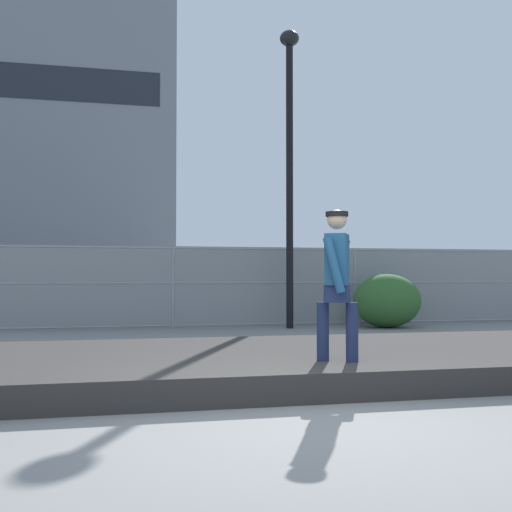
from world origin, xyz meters
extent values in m
plane|color=slate|center=(0.00, 0.00, 0.00)|extent=(120.00, 120.00, 0.00)
cube|color=#33302D|center=(0.00, 2.58, 0.14)|extent=(17.28, 3.72, 0.28)
cube|color=black|center=(0.87, 1.50, 0.06)|extent=(0.80, 0.55, 0.02)
cylinder|color=silver|center=(1.14, 1.46, 0.03)|extent=(0.06, 0.05, 0.05)
cylinder|color=silver|center=(1.05, 1.30, 0.03)|extent=(0.06, 0.05, 0.05)
cylinder|color=silver|center=(0.68, 1.70, 0.03)|extent=(0.06, 0.05, 0.05)
cylinder|color=silver|center=(0.59, 1.54, 0.03)|extent=(0.06, 0.05, 0.05)
cube|color=#99999E|center=(1.10, 1.38, 0.05)|extent=(0.11, 0.15, 0.01)
cube|color=#99999E|center=(0.64, 1.62, 0.05)|extent=(0.11, 0.15, 0.01)
cube|color=black|center=(1.06, 1.39, 0.12)|extent=(0.29, 0.22, 0.09)
cube|color=black|center=(0.67, 1.60, 0.12)|extent=(0.29, 0.22, 0.09)
cylinder|color=#1E284C|center=(1.00, 1.42, 0.53)|extent=(0.13, 0.13, 0.75)
cylinder|color=#1E284C|center=(0.73, 1.57, 0.53)|extent=(0.13, 0.13, 0.75)
cube|color=#1E284C|center=(0.87, 1.50, 1.00)|extent=(0.37, 0.41, 0.18)
cube|color=navy|center=(0.87, 1.50, 1.36)|extent=(0.37, 0.44, 0.54)
cylinder|color=navy|center=(0.98, 1.71, 1.30)|extent=(0.25, 0.19, 0.58)
cylinder|color=navy|center=(0.75, 1.28, 1.30)|extent=(0.25, 0.19, 0.58)
sphere|color=tan|center=(0.87, 1.50, 1.78)|extent=(0.21, 0.21, 0.21)
cylinder|color=black|center=(0.87, 1.50, 1.84)|extent=(0.24, 0.24, 0.05)
cylinder|color=gray|center=(0.00, 9.67, 0.93)|extent=(0.06, 0.06, 1.85)
cylinder|color=gray|center=(4.38, 9.67, 0.93)|extent=(0.06, 0.06, 1.85)
cylinder|color=gray|center=(0.00, 9.67, 1.81)|extent=(26.28, 0.04, 0.04)
cylinder|color=gray|center=(0.00, 9.67, 1.02)|extent=(26.28, 0.04, 0.04)
cylinder|color=gray|center=(0.00, 9.67, 0.06)|extent=(26.28, 0.04, 0.04)
cube|color=gray|center=(0.00, 9.67, 0.93)|extent=(26.28, 0.01, 1.85)
cylinder|color=black|center=(2.56, 9.05, 3.21)|extent=(0.16, 0.16, 6.42)
ellipsoid|color=black|center=(2.56, 9.05, 6.60)|extent=(0.44, 0.44, 0.36)
cube|color=navy|center=(-3.17, 13.15, 0.67)|extent=(4.56, 2.22, 0.70)
cube|color=#23282D|center=(-3.37, 13.17, 1.34)|extent=(2.35, 1.81, 0.64)
cylinder|color=black|center=(-1.73, 13.87, 0.32)|extent=(0.66, 0.30, 0.64)
cylinder|color=black|center=(-1.90, 12.16, 0.32)|extent=(0.66, 0.30, 0.64)
cube|color=#474C54|center=(2.52, 13.09, 0.67)|extent=(4.49, 2.02, 0.70)
cube|color=#23282D|center=(2.32, 13.08, 1.34)|extent=(2.28, 1.71, 0.64)
cylinder|color=black|center=(3.84, 14.02, 0.32)|extent=(0.65, 0.27, 0.64)
cylinder|color=black|center=(3.93, 12.31, 0.32)|extent=(0.65, 0.27, 0.64)
cylinder|color=black|center=(1.12, 13.88, 0.32)|extent=(0.65, 0.27, 0.64)
cylinder|color=black|center=(1.20, 12.17, 0.32)|extent=(0.65, 0.27, 0.64)
ellipsoid|color=#2D5B28|center=(4.77, 8.70, 0.61)|extent=(1.58, 1.29, 1.22)
camera|label=1|loc=(-1.55, -4.95, 1.19)|focal=45.36mm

